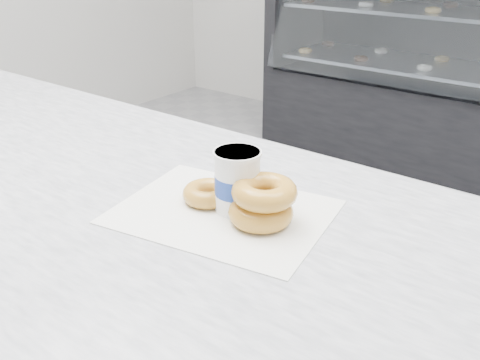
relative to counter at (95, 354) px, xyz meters
The scene contains 7 objects.
ground 0.75m from the counter, 90.00° to the left, with size 5.00×5.00×0.00m, color gray.
counter is the anchor object (origin of this frame).
display_case 2.72m from the counter, 90.00° to the left, with size 2.40×0.74×1.25m.
wax_paper 0.56m from the counter, 10.46° to the left, with size 0.34×0.26×0.00m, color silver.
donut_single 0.55m from the counter, 14.36° to the left, with size 0.09×0.09×0.03m, color gold.
donut_stack 0.64m from the counter, ahead, with size 0.13×0.13×0.07m.
coffee_cup 0.62m from the counter, 13.34° to the left, with size 0.08×0.08×0.11m.
Camera 1 is at (0.83, -1.13, 1.32)m, focal length 40.00 mm.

